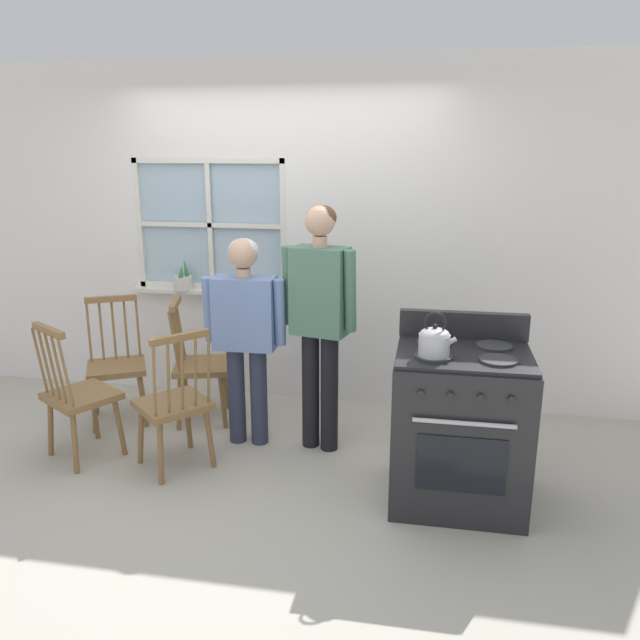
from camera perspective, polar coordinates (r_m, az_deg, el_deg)
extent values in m
plane|color=#B2AD9E|center=(4.15, -7.39, -14.01)|extent=(16.00, 16.00, 0.00)
cube|color=white|center=(5.93, -24.74, 7.46)|extent=(1.94, 0.06, 2.70)
cube|color=white|center=(4.90, 15.60, 6.89)|extent=(3.20, 0.06, 2.70)
cube|color=white|center=(5.38, -9.48, -1.82)|extent=(1.26, 0.06, 0.90)
cube|color=white|center=(5.15, -10.45, 18.52)|extent=(1.26, 0.06, 0.74)
cube|color=silver|center=(5.20, -9.99, 2.53)|extent=(1.32, 0.10, 0.03)
cube|color=#9EB7C6|center=(5.19, -9.93, 8.58)|extent=(1.20, 0.01, 0.99)
cube|color=silver|center=(5.16, -10.04, 8.54)|extent=(0.04, 0.02, 1.05)
cube|color=silver|center=(5.16, -10.04, 8.54)|extent=(1.26, 0.02, 0.04)
cube|color=silver|center=(5.40, -16.21, 8.47)|extent=(0.04, 0.03, 1.05)
cube|color=silver|center=(4.99, -3.35, 8.51)|extent=(0.04, 0.03, 1.05)
cube|color=silver|center=(5.13, -10.31, 14.17)|extent=(1.26, 0.03, 0.04)
cube|color=silver|center=(5.25, -9.78, 3.04)|extent=(1.26, 0.03, 0.04)
cube|color=olive|center=(4.18, -13.30, -7.52)|extent=(0.58, 0.58, 0.04)
cylinder|color=olive|center=(4.46, -11.97, -9.07)|extent=(0.05, 0.09, 0.41)
cylinder|color=olive|center=(4.35, -16.07, -10.05)|extent=(0.09, 0.05, 0.41)
cylinder|color=olive|center=(4.20, -10.04, -10.59)|extent=(0.09, 0.05, 0.41)
cylinder|color=olive|center=(4.08, -14.37, -11.70)|extent=(0.05, 0.09, 0.41)
cylinder|color=olive|center=(4.02, -10.16, -4.61)|extent=(0.06, 0.06, 0.48)
cylinder|color=olive|center=(3.98, -11.31, -4.86)|extent=(0.06, 0.06, 0.48)
cylinder|color=olive|center=(3.94, -12.49, -5.12)|extent=(0.06, 0.06, 0.48)
cylinder|color=olive|center=(3.91, -13.69, -5.37)|extent=(0.06, 0.06, 0.48)
cylinder|color=olive|center=(3.88, -14.90, -5.63)|extent=(0.06, 0.06, 0.48)
cube|color=olive|center=(3.86, -12.71, -1.57)|extent=(0.29, 0.31, 0.04)
cube|color=olive|center=(4.83, -10.74, -4.15)|extent=(0.50, 0.51, 0.04)
cylinder|color=olive|center=(4.74, -8.86, -7.39)|extent=(0.08, 0.06, 0.41)
cylinder|color=olive|center=(5.06, -8.61, -5.90)|extent=(0.06, 0.08, 0.41)
cylinder|color=olive|center=(4.78, -12.72, -7.43)|extent=(0.06, 0.08, 0.41)
cylinder|color=olive|center=(5.09, -12.22, -5.95)|extent=(0.08, 0.06, 0.41)
cylinder|color=olive|center=(4.61, -13.20, -2.12)|extent=(0.07, 0.04, 0.48)
cylinder|color=olive|center=(4.70, -13.05, -1.79)|extent=(0.07, 0.04, 0.48)
cylinder|color=olive|center=(4.78, -12.91, -1.47)|extent=(0.07, 0.04, 0.48)
cylinder|color=olive|center=(4.87, -12.77, -1.17)|extent=(0.07, 0.04, 0.48)
cylinder|color=olive|center=(4.95, -12.63, -0.87)|extent=(0.07, 0.04, 0.48)
cube|color=olive|center=(4.72, -13.09, 1.49)|extent=(0.14, 0.38, 0.04)
cube|color=olive|center=(4.96, -18.11, -4.16)|extent=(0.56, 0.55, 0.04)
cylinder|color=olive|center=(4.90, -19.89, -7.43)|extent=(0.06, 0.09, 0.41)
cylinder|color=olive|center=(4.89, -15.89, -7.12)|extent=(0.09, 0.06, 0.41)
cylinder|color=olive|center=(5.20, -19.78, -6.09)|extent=(0.09, 0.06, 0.41)
cylinder|color=olive|center=(5.19, -16.02, -5.80)|extent=(0.06, 0.09, 0.41)
cylinder|color=olive|center=(5.06, -20.36, -1.13)|extent=(0.05, 0.07, 0.48)
cylinder|color=olive|center=(5.06, -19.35, -1.05)|extent=(0.05, 0.07, 0.48)
cylinder|color=olive|center=(5.05, -18.33, -0.97)|extent=(0.05, 0.07, 0.48)
cylinder|color=olive|center=(5.05, -17.32, -0.89)|extent=(0.05, 0.07, 0.48)
cylinder|color=olive|center=(5.05, -16.30, -0.81)|extent=(0.05, 0.07, 0.48)
cube|color=olive|center=(4.99, -18.58, 1.84)|extent=(0.36, 0.21, 0.04)
cube|color=olive|center=(4.49, -20.94, -6.51)|extent=(0.57, 0.56, 0.04)
cylinder|color=olive|center=(4.50, -17.83, -9.29)|extent=(0.09, 0.06, 0.41)
cylinder|color=olive|center=(4.78, -19.91, -8.00)|extent=(0.06, 0.09, 0.41)
cylinder|color=olive|center=(4.37, -21.50, -10.41)|extent=(0.06, 0.09, 0.41)
cylinder|color=olive|center=(4.66, -23.41, -9.00)|extent=(0.09, 0.06, 0.41)
cylinder|color=olive|center=(4.19, -22.19, -4.71)|extent=(0.05, 0.07, 0.48)
cylinder|color=olive|center=(4.26, -22.72, -4.41)|extent=(0.05, 0.07, 0.48)
cylinder|color=olive|center=(4.34, -23.23, -4.11)|extent=(0.05, 0.07, 0.48)
cylinder|color=olive|center=(4.42, -23.73, -3.83)|extent=(0.05, 0.07, 0.48)
cylinder|color=olive|center=(4.50, -24.21, -3.55)|extent=(0.05, 0.07, 0.48)
cube|color=olive|center=(4.27, -23.59, -0.88)|extent=(0.34, 0.24, 0.04)
cylinder|color=#2D3347|center=(4.46, -7.63, -6.79)|extent=(0.12, 0.12, 0.70)
cylinder|color=#2D3347|center=(4.42, -5.62, -6.94)|extent=(0.12, 0.12, 0.70)
cube|color=#6B84B7|center=(4.25, -6.88, 0.63)|extent=(0.42, 0.22, 0.49)
cylinder|color=#6B84B7|center=(4.30, -10.12, 0.95)|extent=(0.08, 0.11, 0.46)
cylinder|color=#6B84B7|center=(4.17, -3.71, 0.69)|extent=(0.08, 0.11, 0.46)
cylinder|color=tan|center=(4.19, -7.00, 4.30)|extent=(0.10, 0.10, 0.06)
sphere|color=tan|center=(4.17, -7.06, 6.05)|extent=(0.20, 0.20, 0.20)
ellipsoid|color=silver|center=(4.18, -7.01, 6.32)|extent=(0.20, 0.20, 0.16)
cylinder|color=black|center=(4.34, -0.86, -6.41)|extent=(0.12, 0.12, 0.83)
cylinder|color=black|center=(4.29, 0.86, -6.69)|extent=(0.12, 0.12, 0.83)
cube|color=#4C7560|center=(4.10, 0.00, 2.65)|extent=(0.40, 0.29, 0.58)
cylinder|color=#4C7560|center=(4.17, -2.89, 3.17)|extent=(0.10, 0.13, 0.54)
cylinder|color=#4C7560|center=(4.00, 2.78, 2.63)|extent=(0.10, 0.13, 0.54)
cylinder|color=tan|center=(4.04, 0.00, 7.18)|extent=(0.10, 0.10, 0.07)
sphere|color=tan|center=(4.02, 0.00, 9.07)|extent=(0.20, 0.20, 0.20)
ellipsoid|color=brown|center=(4.04, 0.08, 9.35)|extent=(0.20, 0.20, 0.16)
cube|color=#232326|center=(3.77, 12.64, -9.76)|extent=(0.76, 0.64, 0.90)
cube|color=black|center=(3.60, 13.07, -3.08)|extent=(0.75, 0.61, 0.02)
cylinder|color=#2D2D30|center=(3.47, 10.34, -3.34)|extent=(0.20, 0.20, 0.02)
cylinder|color=#2D2D30|center=(3.49, 15.98, -3.58)|extent=(0.20, 0.20, 0.02)
cylinder|color=#2D2D30|center=(3.71, 10.36, -2.08)|extent=(0.20, 0.20, 0.02)
cylinder|color=#2D2D30|center=(3.73, 15.63, -2.32)|extent=(0.20, 0.20, 0.02)
cube|color=#232326|center=(3.85, 12.97, -0.43)|extent=(0.76, 0.06, 0.16)
cube|color=black|center=(3.51, 12.76, -12.79)|extent=(0.47, 0.01, 0.32)
cylinder|color=silver|center=(3.38, 13.03, -9.18)|extent=(0.53, 0.02, 0.02)
cylinder|color=#232326|center=(3.32, 9.22, -6.66)|extent=(0.04, 0.02, 0.04)
cylinder|color=#232326|center=(3.33, 11.86, -6.78)|extent=(0.04, 0.02, 0.04)
cylinder|color=#232326|center=(3.34, 14.49, -6.89)|extent=(0.04, 0.02, 0.04)
cylinder|color=#232326|center=(3.35, 17.10, -6.98)|extent=(0.04, 0.02, 0.04)
cylinder|color=#B7B7BC|center=(3.45, 10.39, -2.25)|extent=(0.17, 0.17, 0.12)
ellipsoid|color=#B7B7BC|center=(3.43, 10.44, -1.30)|extent=(0.16, 0.16, 0.07)
sphere|color=black|center=(3.42, 10.48, -0.57)|extent=(0.03, 0.03, 0.03)
cylinder|color=#B7B7BC|center=(3.44, 11.75, -2.03)|extent=(0.08, 0.03, 0.07)
torus|color=black|center=(3.41, 10.50, -0.25)|extent=(0.12, 0.01, 0.12)
cylinder|color=beige|center=(5.26, -12.38, 3.33)|extent=(0.15, 0.15, 0.11)
cylinder|color=#33261C|center=(5.25, -12.41, 3.83)|extent=(0.14, 0.14, 0.01)
cone|color=#2D7038|center=(5.23, -12.21, 4.73)|extent=(0.06, 0.04, 0.15)
cone|color=#2D7038|center=(5.26, -12.57, 4.42)|extent=(0.05, 0.05, 0.10)
cone|color=#2D7038|center=(5.22, -12.57, 4.42)|extent=(0.04, 0.07, 0.11)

